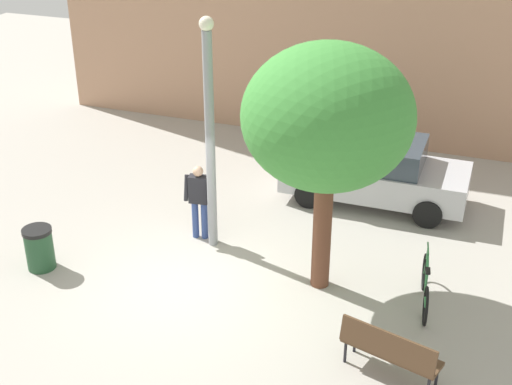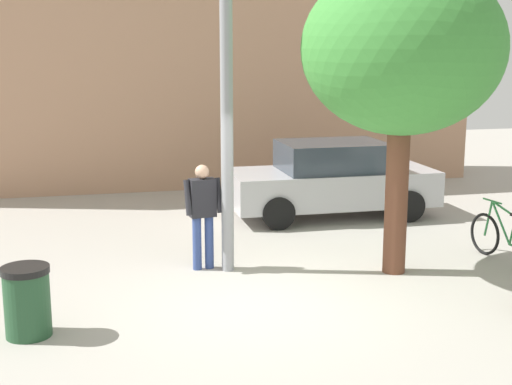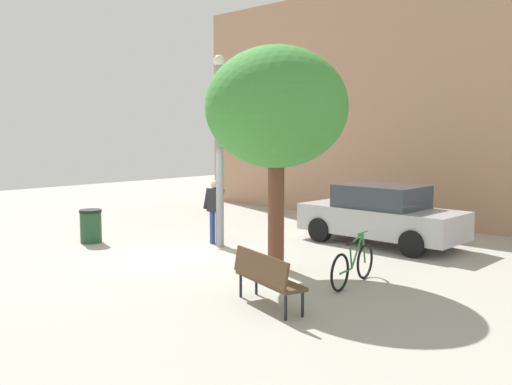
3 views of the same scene
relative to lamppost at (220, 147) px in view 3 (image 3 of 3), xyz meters
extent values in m
plane|color=#A8A399|center=(0.16, -1.50, -2.54)|extent=(36.00, 36.00, 0.00)
cube|color=tan|center=(0.16, 7.47, 1.30)|extent=(15.08, 2.00, 7.68)
cylinder|color=gray|center=(0.00, 0.00, -0.28)|extent=(0.19, 0.19, 4.53)
sphere|color=#F2EACC|center=(0.00, 0.00, 2.11)|extent=(0.28, 0.28, 0.28)
cylinder|color=#334784|center=(-0.27, 0.18, -2.12)|extent=(0.14, 0.14, 0.85)
cylinder|color=#334784|center=(-0.46, 0.15, -2.12)|extent=(0.14, 0.14, 0.85)
cube|color=#232328|center=(-0.37, 0.16, -1.39)|extent=(0.43, 0.27, 0.60)
sphere|color=tan|center=(-0.37, 0.16, -0.98)|extent=(0.22, 0.22, 0.22)
cylinder|color=#232328|center=(-0.11, 0.15, -1.36)|extent=(0.12, 0.24, 0.55)
cylinder|color=#232328|center=(-0.61, 0.08, -1.36)|extent=(0.12, 0.24, 0.55)
cube|color=#513823|center=(4.22, -2.76, -2.09)|extent=(1.66, 0.86, 0.06)
cube|color=#513823|center=(4.17, -2.94, -1.84)|extent=(1.57, 0.56, 0.44)
cylinder|color=black|center=(3.57, -2.41, -2.33)|extent=(0.05, 0.05, 0.42)
cylinder|color=black|center=(4.96, -2.80, -2.33)|extent=(0.05, 0.05, 0.42)
cylinder|color=black|center=(3.49, -2.72, -2.33)|extent=(0.05, 0.05, 0.42)
cylinder|color=black|center=(4.87, -3.11, -2.33)|extent=(0.05, 0.05, 0.42)
cylinder|color=brown|center=(2.50, -0.68, -1.36)|extent=(0.35, 0.35, 2.38)
ellipsoid|color=#3E8E39|center=(2.50, -0.68, 0.88)|extent=(3.00, 3.00, 2.55)
torus|color=black|center=(4.39, -0.14, -2.19)|extent=(0.16, 0.71, 0.71)
torus|color=black|center=(4.56, -1.23, -2.19)|extent=(0.16, 0.71, 0.71)
cylinder|color=#338447|center=(4.44, -0.50, -1.90)|extent=(0.11, 0.50, 0.64)
cylinder|color=#338447|center=(4.45, -0.55, -1.67)|extent=(0.12, 0.58, 0.18)
cylinder|color=#338447|center=(4.49, -0.78, -1.98)|extent=(0.06, 0.14, 0.48)
cylinder|color=#338447|center=(4.52, -0.98, -2.21)|extent=(0.11, 0.50, 0.04)
cylinder|color=#338447|center=(4.40, -0.20, -1.90)|extent=(0.06, 0.17, 0.63)
cube|color=black|center=(4.50, -0.83, -1.71)|extent=(0.11, 0.21, 0.04)
cylinder|color=#338447|center=(4.41, -0.27, -1.59)|extent=(0.10, 0.44, 0.03)
cube|color=#B7B7BC|center=(2.78, 3.08, -1.92)|extent=(4.20, 1.71, 0.70)
cube|color=#333D47|center=(2.78, 3.08, -1.29)|extent=(2.10, 1.57, 0.60)
cylinder|color=black|center=(4.13, 3.88, -2.22)|extent=(0.64, 0.22, 0.64)
cylinder|color=black|center=(4.13, 2.28, -2.22)|extent=(0.64, 0.22, 0.64)
cylinder|color=black|center=(1.43, 3.89, -2.22)|extent=(0.64, 0.22, 0.64)
cylinder|color=black|center=(1.43, 2.29, -2.22)|extent=(0.64, 0.22, 0.64)
cylinder|color=#234C2D|center=(-2.86, -1.99, -2.15)|extent=(0.55, 0.55, 0.80)
cylinder|color=black|center=(-2.86, -1.99, -1.71)|extent=(0.58, 0.58, 0.08)
camera|label=1|loc=(5.20, -11.76, 5.19)|focal=49.71mm
camera|label=2|loc=(-2.04, -10.59, 0.93)|focal=50.11mm
camera|label=3|loc=(10.38, -9.53, 0.37)|focal=39.41mm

